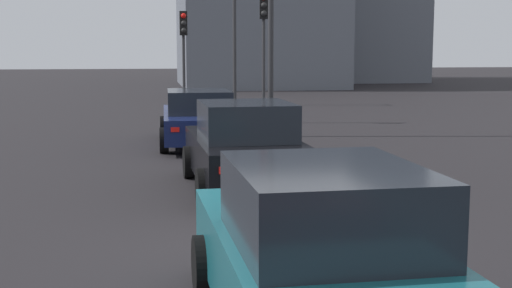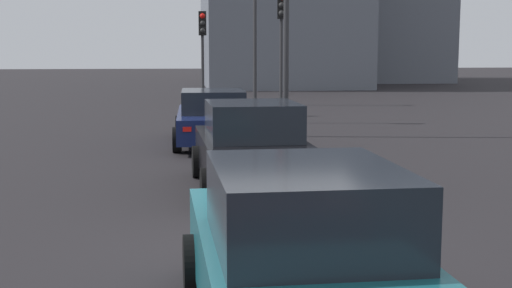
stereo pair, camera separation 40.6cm
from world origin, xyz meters
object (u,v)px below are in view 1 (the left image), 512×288
(car_teal_third, at_px, (321,259))
(traffic_light_near_right, at_px, (184,41))
(car_navy_lead, at_px, (199,118))
(traffic_light_near_left, at_px, (264,30))
(car_black_second, at_px, (245,148))
(street_lamp_far, at_px, (234,18))

(car_teal_third, distance_m, traffic_light_near_right, 21.10)
(traffic_light_near_right, bearing_deg, car_teal_third, -2.14)
(car_navy_lead, distance_m, traffic_light_near_right, 8.32)
(car_navy_lead, relative_size, traffic_light_near_right, 1.23)
(car_navy_lead, distance_m, traffic_light_near_left, 6.23)
(car_navy_lead, xyz_separation_m, traffic_light_near_left, (5.08, -2.62, 2.47))
(car_black_second, distance_m, car_teal_third, 6.81)
(car_black_second, distance_m, traffic_light_near_left, 11.71)
(car_navy_lead, xyz_separation_m, car_black_second, (-6.15, -0.38, 0.05))
(car_black_second, xyz_separation_m, traffic_light_near_left, (11.23, -2.25, 2.42))
(car_teal_third, bearing_deg, traffic_light_near_right, -1.27)
(traffic_light_near_left, relative_size, street_lamp_far, 0.68)
(traffic_light_near_left, xyz_separation_m, street_lamp_far, (7.73, 0.03, 0.72))
(car_black_second, bearing_deg, car_navy_lead, 1.92)
(car_black_second, xyz_separation_m, traffic_light_near_right, (14.19, 0.32, 2.07))
(car_navy_lead, bearing_deg, car_black_second, -175.03)
(traffic_light_near_right, distance_m, street_lamp_far, 5.50)
(car_black_second, relative_size, street_lamp_far, 0.65)
(traffic_light_near_left, relative_size, traffic_light_near_right, 1.13)
(traffic_light_near_left, height_order, street_lamp_far, street_lamp_far)
(car_navy_lead, bearing_deg, street_lamp_far, -10.00)
(car_navy_lead, height_order, traffic_light_near_right, traffic_light_near_right)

